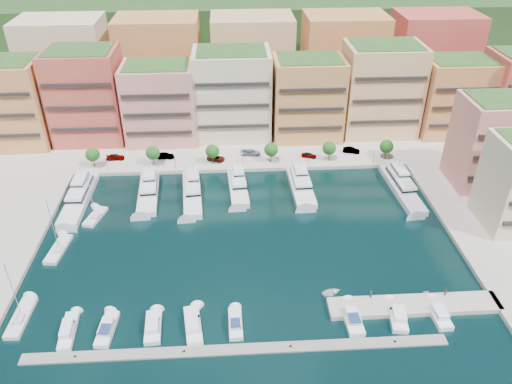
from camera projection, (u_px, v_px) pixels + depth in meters
The scene contains 56 objects.
ground at pixel (247, 240), 109.73m from camera, with size 400.00×400.00×0.00m, color black.
north_quay at pixel (239, 123), 162.00m from camera, with size 220.00×64.00×2.00m, color #9E998E.
hillside at pixel (235, 74), 202.47m from camera, with size 240.00×40.00×58.00m, color #193616.
south_pontoon at pixel (238, 350), 84.29m from camera, with size 72.00×2.20×0.35m, color gray.
finger_pier at pixel (414, 307), 92.67m from camera, with size 32.00×5.00×2.00m, color #9E998E.
apartment_0 at pixel (7, 103), 141.47m from camera, with size 22.00×16.50×24.80m.
apartment_1 at pixel (87, 95), 143.71m from camera, with size 20.00×16.50×26.80m.
apartment_2 at pixel (160, 103), 144.14m from camera, with size 20.00×15.50×22.80m.
apartment_3 at pixel (232, 94), 146.07m from camera, with size 22.00×16.50×25.80m.
apartment_4 at pixel (308, 98), 146.01m from camera, with size 20.00×15.50×23.80m.
apartment_5 at pixel (380, 89), 147.99m from camera, with size 22.00×16.50×26.80m.
apartment_6 at pixel (454, 96), 148.47m from camera, with size 20.00×15.50×22.80m.
apartment_east_a at pixel (494, 142), 123.07m from camera, with size 18.00×14.50×22.80m.
backblock_0 at pixel (67, 66), 160.82m from camera, with size 26.00×18.00×30.00m, color beige.
backblock_1 at pixel (160, 64), 162.31m from camera, with size 26.00×18.00×30.00m, color #C9824B.
backblock_2 at pixel (252, 63), 163.80m from camera, with size 26.00×18.00×30.00m, color tan.
backblock_3 at pixel (342, 61), 165.29m from camera, with size 26.00×18.00×30.00m, color #CE884B.
backblock_4 at pixel (431, 59), 166.78m from camera, with size 26.00×18.00×30.00m, color #CA5143.
tree_0 at pixel (93, 155), 133.44m from camera, with size 3.80×3.80×5.65m.
tree_1 at pixel (153, 153), 134.24m from camera, with size 3.80×3.80×5.65m.
tree_2 at pixel (212, 151), 135.04m from camera, with size 3.80×3.80×5.65m.
tree_3 at pixel (271, 150), 135.83m from camera, with size 3.80×3.80×5.65m.
tree_4 at pixel (329, 148), 136.63m from camera, with size 3.80×3.80×5.65m.
tree_5 at pixel (387, 147), 137.42m from camera, with size 3.80×3.80×5.65m.
lamppost_0 at pixel (107, 161), 132.20m from camera, with size 0.30×0.30×4.20m.
lamppost_1 at pixel (175, 159), 133.09m from camera, with size 0.30×0.30×4.20m.
lamppost_2 at pixel (242, 158), 133.99m from camera, with size 0.30×0.30×4.20m.
lamppost_3 at pixel (309, 156), 134.88m from camera, with size 0.30×0.30×4.20m.
lamppost_4 at pixel (374, 154), 135.78m from camera, with size 0.30×0.30×4.20m.
yacht_0 at pixel (79, 196), 122.74m from camera, with size 5.18×22.78×7.30m.
yacht_1 at pixel (149, 191), 124.96m from camera, with size 5.99×19.46×7.30m.
yacht_2 at pixel (192, 190), 124.88m from camera, with size 5.90×21.01×7.30m.
yacht_3 at pixel (238, 185), 126.96m from camera, with size 5.29×17.07×7.30m.
yacht_4 at pixel (301, 185), 127.24m from camera, with size 5.62×18.37×7.30m.
yacht_6 at pixel (401, 186), 126.75m from camera, with size 5.82×22.92×7.30m.
cruiser_0 at pixel (68, 331), 87.09m from camera, with size 2.92×8.67×2.55m.
cruiser_1 at pixel (107, 329), 87.40m from camera, with size 3.17×8.11×2.66m.
cruiser_2 at pixel (153, 327), 87.83m from camera, with size 3.24×7.62×2.55m.
cruiser_3 at pixel (193, 326), 88.17m from camera, with size 3.91×9.10×2.55m.
cruiser_4 at pixel (236, 324), 88.53m from camera, with size 2.52×7.28×2.66m.
cruiser_7 at pixel (352, 318), 89.56m from camera, with size 3.10×8.19×2.66m.
cruiser_8 at pixel (398, 316), 90.01m from camera, with size 3.78×7.80×2.55m.
cruiser_9 at pixel (439, 315), 90.39m from camera, with size 3.00×7.39×2.55m.
sailboat_2 at pixel (95, 217), 116.62m from camera, with size 4.70×8.20×13.20m.
sailboat_0 at pixel (21, 318), 89.95m from camera, with size 3.08×9.93×13.20m.
sailboat_1 at pixel (58, 250), 106.42m from camera, with size 3.94×9.85×13.20m.
tender_0 at pixel (331, 292), 95.41m from camera, with size 2.71×3.80×0.79m, color silver.
tender_3 at pixel (426, 293), 95.36m from camera, with size 1.32×1.53×0.81m, color beige.
car_0 at pixel (115, 157), 138.44m from camera, with size 2.00×4.98×1.70m, color gray.
car_1 at pixel (165, 156), 139.03m from camera, with size 1.67×4.78×1.58m, color gray.
car_2 at pixel (216, 158), 138.19m from camera, with size 2.33×5.05×1.40m, color gray.
car_3 at pixel (251, 152), 140.79m from camera, with size 2.26×5.57×1.62m, color gray.
car_4 at pixel (309, 155), 139.60m from camera, with size 1.68×4.17×1.42m, color gray.
car_5 at pixel (351, 150), 141.95m from camera, with size 1.66×4.77×1.57m, color gray.
person_0 at pixel (371, 294), 92.88m from camera, with size 0.67×0.44×1.84m, color #293853.
person_1 at pixel (445, 291), 93.50m from camera, with size 0.86×0.67×1.78m, color #4E342F.
Camera 1 is at (-3.23, -86.94, 67.74)m, focal length 35.00 mm.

